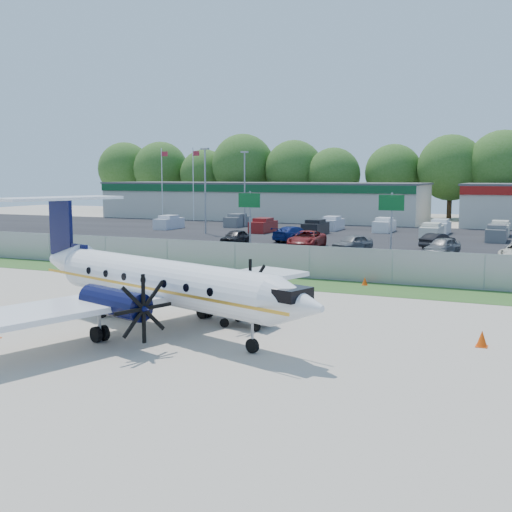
% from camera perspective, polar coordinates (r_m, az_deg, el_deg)
% --- Properties ---
extents(ground, '(170.00, 170.00, 0.00)m').
position_cam_1_polar(ground, '(26.37, -5.30, -6.46)').
color(ground, '#B3A998').
rests_on(ground, ground).
extents(grass_verge, '(170.00, 4.00, 0.02)m').
position_cam_1_polar(grass_verge, '(37.10, 3.74, -2.46)').
color(grass_verge, '#2D561E').
rests_on(grass_verge, ground).
extents(access_road, '(170.00, 8.00, 0.02)m').
position_cam_1_polar(access_road, '(43.66, 6.90, -1.03)').
color(access_road, black).
rests_on(access_road, ground).
extents(parking_lot, '(170.00, 32.00, 0.02)m').
position_cam_1_polar(parking_lot, '(63.91, 12.39, 1.44)').
color(parking_lot, black).
rests_on(parking_lot, ground).
extents(perimeter_fence, '(120.00, 0.06, 1.99)m').
position_cam_1_polar(perimeter_fence, '(38.81, 4.77, -0.55)').
color(perimeter_fence, gray).
rests_on(perimeter_fence, ground).
extents(building_west, '(46.40, 12.40, 5.24)m').
position_cam_1_polar(building_west, '(91.98, 0.38, 4.94)').
color(building_west, beige).
rests_on(building_west, ground).
extents(sign_left, '(1.80, 0.26, 5.00)m').
position_cam_1_polar(sign_left, '(49.77, -0.58, 4.18)').
color(sign_left, gray).
rests_on(sign_left, ground).
extents(sign_mid, '(1.80, 0.26, 5.00)m').
position_cam_1_polar(sign_mid, '(46.34, 11.94, 3.81)').
color(sign_mid, gray).
rests_on(sign_mid, ground).
extents(flagpole_west, '(1.06, 0.12, 10.00)m').
position_cam_1_polar(flagpole_west, '(91.28, -8.32, 6.74)').
color(flagpole_west, white).
rests_on(flagpole_west, ground).
extents(flagpole_east, '(1.06, 0.12, 10.00)m').
position_cam_1_polar(flagpole_east, '(88.73, -5.56, 6.77)').
color(flagpole_east, white).
rests_on(flagpole_east, ground).
extents(light_pole_nw, '(0.90, 0.35, 9.09)m').
position_cam_1_polar(light_pole_nw, '(68.57, -4.54, 6.33)').
color(light_pole_nw, gray).
rests_on(light_pole_nw, ground).
extents(light_pole_sw, '(0.90, 0.35, 9.09)m').
position_cam_1_polar(light_pole_sw, '(77.52, -1.02, 6.45)').
color(light_pole_sw, gray).
rests_on(light_pole_sw, ground).
extents(tree_line, '(112.00, 6.00, 14.00)m').
position_cam_1_polar(tree_line, '(97.38, 16.38, 3.22)').
color(tree_line, '#2B5418').
rests_on(tree_line, ground).
extents(aircraft, '(16.93, 16.50, 5.19)m').
position_cam_1_polar(aircraft, '(26.10, -8.78, -2.16)').
color(aircraft, white).
rests_on(aircraft, ground).
extents(baggage_cart_near, '(2.21, 1.44, 1.11)m').
position_cam_1_polar(baggage_cart_near, '(29.00, -11.68, -4.29)').
color(baggage_cart_near, gray).
rests_on(baggage_cart_near, ground).
extents(baggage_cart_far, '(2.21, 1.43, 1.11)m').
position_cam_1_polar(baggage_cart_far, '(26.54, -0.81, -5.20)').
color(baggage_cart_far, gray).
rests_on(baggage_cart_far, ground).
extents(cone_nose, '(0.42, 0.42, 0.60)m').
position_cam_1_polar(cone_nose, '(24.92, 19.44, -6.98)').
color(cone_nose, '#EA4607').
rests_on(cone_nose, ground).
extents(cone_starboard_wing, '(0.34, 0.34, 0.49)m').
position_cam_1_polar(cone_starboard_wing, '(36.94, 9.65, -2.24)').
color(cone_starboard_wing, '#EA4607').
rests_on(cone_starboard_wing, ground).
extents(road_car_west, '(5.49, 3.41, 1.48)m').
position_cam_1_polar(road_car_west, '(53.06, -17.61, 0.12)').
color(road_car_west, black).
rests_on(road_car_west, ground).
extents(road_car_mid, '(5.20, 3.11, 1.35)m').
position_cam_1_polar(road_car_mid, '(44.49, 15.03, -1.09)').
color(road_car_mid, '#595B5E').
rests_on(road_car_mid, ground).
extents(parked_car_a, '(1.62, 3.91, 1.33)m').
position_cam_1_polar(parked_car_a, '(58.20, -1.85, 1.04)').
color(parked_car_a, black).
rests_on(parked_car_a, ground).
extents(parked_car_b, '(2.78, 5.44, 1.47)m').
position_cam_1_polar(parked_car_b, '(55.56, 4.52, 0.73)').
color(parked_car_b, maroon).
rests_on(parked_car_b, ground).
extents(parked_car_c, '(3.05, 4.39, 1.39)m').
position_cam_1_polar(parked_car_c, '(53.33, 8.54, 0.41)').
color(parked_car_c, '#595B5E').
rests_on(parked_car_c, ground).
extents(parked_car_d, '(2.77, 4.49, 1.43)m').
position_cam_1_polar(parked_car_d, '(52.04, 16.17, 0.04)').
color(parked_car_d, '#595B5E').
rests_on(parked_car_d, ground).
extents(parked_car_f, '(3.25, 5.34, 1.45)m').
position_cam_1_polar(parked_car_f, '(60.89, 3.35, 1.31)').
color(parked_car_f, navy).
rests_on(parked_car_f, ground).
extents(parked_car_g, '(2.76, 4.14, 1.29)m').
position_cam_1_polar(parked_car_g, '(57.37, 15.82, 0.69)').
color(parked_car_g, black).
rests_on(parked_car_g, ground).
extents(far_parking_rows, '(56.00, 10.00, 1.60)m').
position_cam_1_polar(far_parking_rows, '(68.80, 13.22, 1.80)').
color(far_parking_rows, gray).
rests_on(far_parking_rows, ground).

